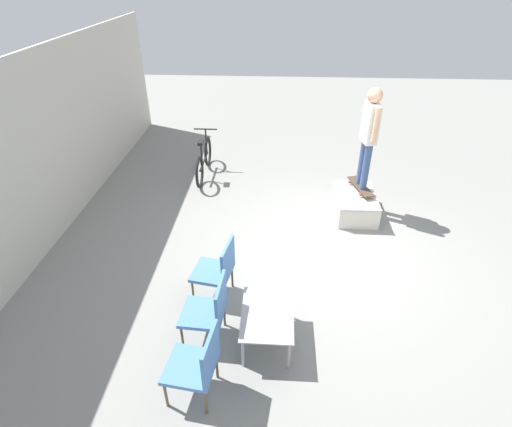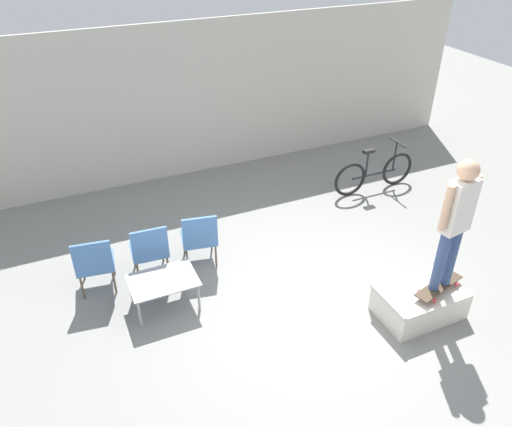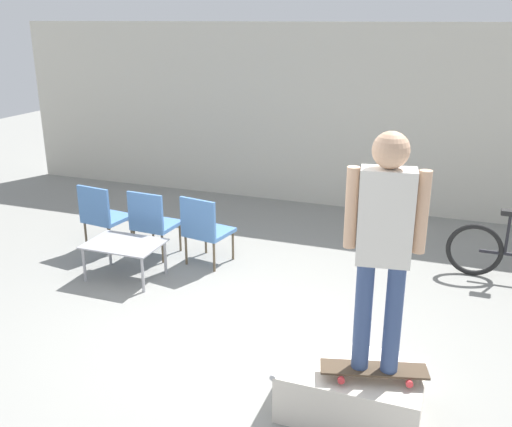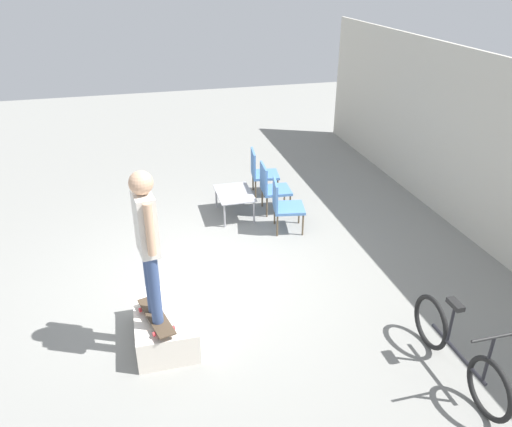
{
  "view_description": "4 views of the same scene",
  "coord_description": "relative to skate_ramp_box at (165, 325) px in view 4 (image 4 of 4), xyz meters",
  "views": [
    {
      "loc": [
        -5.24,
        0.81,
        4.1
      ],
      "look_at": [
        -0.37,
        1.09,
        1.01
      ],
      "focal_mm": 28.0,
      "sensor_mm": 36.0,
      "label": 1
    },
    {
      "loc": [
        -2.75,
        -4.4,
        4.83
      ],
      "look_at": [
        -0.28,
        1.13,
        0.99
      ],
      "focal_mm": 35.0,
      "sensor_mm": 36.0,
      "label": 2
    },
    {
      "loc": [
        1.95,
        -4.61,
        3.05
      ],
      "look_at": [
        -0.13,
        1.06,
        0.98
      ],
      "focal_mm": 40.0,
      "sensor_mm": 36.0,
      "label": 3
    },
    {
      "loc": [
        6.34,
        -0.81,
        4.25
      ],
      "look_at": [
        -0.11,
        0.85,
        0.86
      ],
      "focal_mm": 35.0,
      "sensor_mm": 36.0,
      "label": 4
    }
  ],
  "objects": [
    {
      "name": "house_wall_back",
      "position": [
        -1.33,
        5.29,
        1.29
      ],
      "size": [
        12.0,
        0.06,
        3.0
      ],
      "color": "beige",
      "rests_on": "ground_plane"
    },
    {
      "name": "ground_plane",
      "position": [
        -1.33,
        0.68,
        -0.21
      ],
      "size": [
        24.0,
        24.0,
        0.0
      ],
      "primitive_type": "plane",
      "color": "gray"
    },
    {
      "name": "skateboard_on_ramp",
      "position": [
        0.18,
        -0.1,
        0.29
      ],
      "size": [
        0.84,
        0.41,
        0.07
      ],
      "rotation": [
        0.0,
        0.0,
        0.26
      ],
      "color": "#473828",
      "rests_on": "skate_ramp_box"
    },
    {
      "name": "patio_chair_right",
      "position": [
        -2.35,
        2.26,
        0.31
      ],
      "size": [
        0.6,
        0.6,
        0.93
      ],
      "rotation": [
        0.0,
        0.0,
        2.96
      ],
      "color": "brown",
      "rests_on": "ground_plane"
    },
    {
      "name": "person_skater",
      "position": [
        0.18,
        -0.1,
        1.39
      ],
      "size": [
        0.57,
        0.26,
        1.83
      ],
      "rotation": [
        0.0,
        0.0,
        0.14
      ],
      "color": "#384C7A",
      "rests_on": "skateboard_on_ramp"
    },
    {
      "name": "bicycle",
      "position": [
        1.46,
        3.12,
        0.15
      ],
      "size": [
        1.76,
        0.52,
        0.94
      ],
      "rotation": [
        0.0,
        0.0,
        -0.0
      ],
      "color": "black",
      "rests_on": "ground_plane"
    },
    {
      "name": "skate_ramp_box",
      "position": [
        0.0,
        0.0,
        0.0
      ],
      "size": [
        1.14,
        0.72,
        0.44
      ],
      "color": "silver",
      "rests_on": "ground_plane"
    },
    {
      "name": "patio_chair_center",
      "position": [
        -3.11,
        2.26,
        0.31
      ],
      "size": [
        0.55,
        0.55,
        0.93
      ],
      "rotation": [
        0.0,
        0.0,
        3.08
      ],
      "color": "brown",
      "rests_on": "ground_plane"
    },
    {
      "name": "coffee_table",
      "position": [
        -3.11,
        1.56,
        0.2
      ],
      "size": [
        0.91,
        0.64,
        0.46
      ],
      "color": "#9E9EA3",
      "rests_on": "ground_plane"
    },
    {
      "name": "patio_chair_left",
      "position": [
        -3.9,
        2.26,
        0.31
      ],
      "size": [
        0.58,
        0.58,
        0.93
      ],
      "rotation": [
        0.0,
        0.0,
        3.01
      ],
      "color": "brown",
      "rests_on": "ground_plane"
    }
  ]
}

